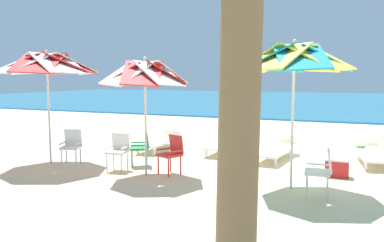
% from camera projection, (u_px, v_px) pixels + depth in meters
% --- Properties ---
extents(ground_plane, '(80.00, 80.00, 0.00)m').
position_uv_depth(ground_plane, '(330.00, 166.00, 9.79)').
color(ground_plane, beige).
extents(sea, '(80.00, 36.00, 0.10)m').
position_uv_depth(sea, '(357.00, 101.00, 34.98)').
color(sea, teal).
rests_on(sea, ground).
extents(surf_foam, '(80.00, 0.70, 0.01)m').
position_uv_depth(surf_foam, '(347.00, 124.00, 18.30)').
color(surf_foam, white).
rests_on(surf_foam, ground).
extents(beach_umbrella_0, '(2.18, 2.18, 2.85)m').
position_uv_depth(beach_umbrella_0, '(294.00, 60.00, 7.46)').
color(beach_umbrella_0, silver).
rests_on(beach_umbrella_0, ground).
extents(plastic_chair_0, '(0.50, 0.48, 0.87)m').
position_uv_depth(plastic_chair_0, '(322.00, 170.00, 7.20)').
color(plastic_chair_0, white).
rests_on(plastic_chair_0, ground).
extents(beach_umbrella_1, '(1.97, 1.97, 2.58)m').
position_uv_depth(beach_umbrella_1, '(145.00, 75.00, 8.56)').
color(beach_umbrella_1, silver).
rests_on(beach_umbrella_1, ground).
extents(plastic_chair_1, '(0.58, 0.60, 0.87)m').
position_uv_depth(plastic_chair_1, '(172.00, 152.00, 8.89)').
color(plastic_chair_1, red).
rests_on(plastic_chair_1, ground).
extents(plastic_chair_2, '(0.50, 0.53, 0.87)m').
position_uv_depth(plastic_chair_2, '(118.00, 149.00, 9.27)').
color(plastic_chair_2, white).
rests_on(plastic_chair_2, ground).
extents(plastic_chair_3, '(0.62, 0.61, 0.87)m').
position_uv_depth(plastic_chair_3, '(142.00, 146.00, 9.71)').
color(plastic_chair_3, '#2D8C4C').
rests_on(plastic_chair_3, ground).
extents(beach_umbrella_2, '(2.44, 2.44, 2.80)m').
position_uv_depth(beach_umbrella_2, '(47.00, 65.00, 9.69)').
color(beach_umbrella_2, silver).
rests_on(beach_umbrella_2, ground).
extents(plastic_chair_4, '(0.57, 0.59, 0.87)m').
position_uv_depth(plastic_chair_4, '(72.00, 145.00, 9.86)').
color(plastic_chair_4, white).
rests_on(plastic_chair_4, ground).
extents(sun_lounger_0, '(0.92, 2.21, 0.62)m').
position_uv_depth(sun_lounger_0, '(372.00, 153.00, 9.98)').
color(sun_lounger_0, white).
rests_on(sun_lounger_0, ground).
extents(sun_lounger_1, '(0.83, 2.19, 0.62)m').
position_uv_depth(sun_lounger_1, '(276.00, 149.00, 10.52)').
color(sun_lounger_1, white).
rests_on(sun_lounger_1, ground).
extents(sun_lounger_2, '(0.66, 2.15, 0.62)m').
position_uv_depth(sun_lounger_2, '(226.00, 143.00, 11.48)').
color(sun_lounger_2, white).
rests_on(sun_lounger_2, ground).
extents(sun_lounger_3, '(0.73, 2.17, 0.62)m').
position_uv_depth(sun_lounger_3, '(159.00, 140.00, 11.95)').
color(sun_lounger_3, white).
rests_on(sun_lounger_3, ground).
extents(palm_tree_3, '(3.21, 3.11, 4.05)m').
position_uv_depth(palm_tree_3, '(244.00, 32.00, 3.36)').
color(palm_tree_3, brown).
rests_on(palm_tree_3, ground).
extents(cooler_box, '(0.50, 0.34, 0.40)m').
position_uv_depth(cooler_box, '(337.00, 168.00, 8.68)').
color(cooler_box, red).
rests_on(cooler_box, ground).
extents(beach_ball, '(0.33, 0.33, 0.33)m').
position_uv_depth(beach_ball, '(361.00, 144.00, 11.98)').
color(beach_ball, '#2D8C4C').
rests_on(beach_ball, ground).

